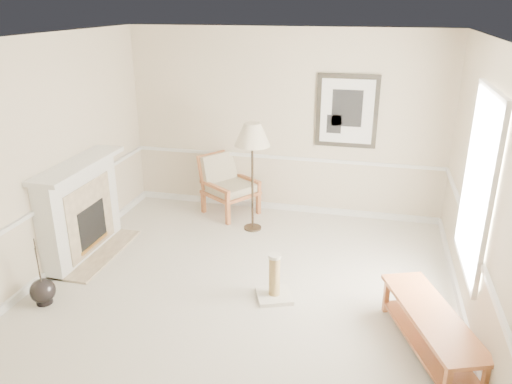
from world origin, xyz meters
TOP-DOWN VIEW (x-y plane):
  - ground at (0.00, 0.00)m, footprint 5.50×5.50m
  - room at (0.14, 0.08)m, footprint 5.04×5.54m
  - fireplace at (-2.34, 0.60)m, footprint 0.64×1.64m
  - floor_vase at (-2.15, -0.61)m, footprint 0.29×0.29m
  - armchair at (-0.89, 2.46)m, footprint 1.04×1.03m
  - floor_lamp at (-0.31, 1.89)m, footprint 0.60×0.60m
  - bench at (2.07, -0.44)m, footprint 0.97×1.59m
  - scratching_post at (0.39, 0.12)m, footprint 0.52×0.52m

SIDE VIEW (x-z plane):
  - ground at x=0.00m, z-range 0.00..0.00m
  - floor_vase at x=-2.15m, z-range -0.26..0.57m
  - scratching_post at x=0.39m, z-range -0.11..0.46m
  - bench at x=2.07m, z-range 0.07..0.51m
  - armchair at x=-0.89m, z-range 0.04..0.99m
  - fireplace at x=-2.34m, z-range -0.01..1.30m
  - floor_lamp at x=-0.31m, z-range 0.61..2.24m
  - room at x=0.14m, z-range 0.41..3.33m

